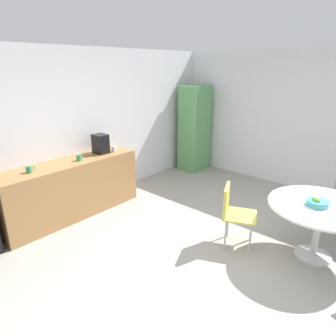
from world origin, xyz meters
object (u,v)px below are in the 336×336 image
at_px(mug_green, 79,158).
at_px(fruit_bowl, 317,203).
at_px(coffee_maker, 101,144).
at_px(mug_red, 114,149).
at_px(round_table, 320,213).
at_px(mug_white, 29,169).
at_px(chair_yellow, 233,209).
at_px(locker_cabinet, 194,129).

bearing_deg(mug_green, fruit_bowl, -70.05).
relative_size(fruit_bowl, mug_green, 1.96).
bearing_deg(coffee_maker, mug_red, -24.67).
bearing_deg(round_table, mug_white, 121.30).
distance_m(chair_yellow, mug_green, 2.45).
bearing_deg(locker_cabinet, round_table, -118.94).
bearing_deg(mug_red, mug_white, 178.05).
height_order(fruit_bowl, mug_white, mug_white).
bearing_deg(fruit_bowl, chair_yellow, 111.72).
distance_m(chair_yellow, mug_red, 2.31).
bearing_deg(mug_red, chair_yellow, -87.20).
height_order(mug_white, coffee_maker, coffee_maker).
xyz_separation_m(mug_green, mug_red, (0.68, -0.01, 0.00)).
distance_m(fruit_bowl, mug_green, 3.39).
xyz_separation_m(chair_yellow, mug_white, (-1.56, 2.32, 0.43)).
xyz_separation_m(round_table, chair_yellow, (-0.42, 0.95, -0.09)).
bearing_deg(mug_green, locker_cabinet, -0.30).
bearing_deg(chair_yellow, round_table, -65.89).
relative_size(fruit_bowl, mug_red, 1.96).
height_order(locker_cabinet, chair_yellow, locker_cabinet).
bearing_deg(mug_red, locker_cabinet, -0.17).
xyz_separation_m(locker_cabinet, fruit_bowl, (-1.84, -3.17, -0.18)).
bearing_deg(chair_yellow, coffee_maker, 97.56).
distance_m(chair_yellow, fruit_bowl, 1.00).
xyz_separation_m(fruit_bowl, mug_white, (-1.92, 3.22, 0.18)).
bearing_deg(mug_red, round_table, -80.56).
bearing_deg(coffee_maker, mug_white, -178.00).
relative_size(round_table, fruit_bowl, 4.89).
bearing_deg(coffee_maker, round_table, -77.44).
distance_m(mug_red, coffee_maker, 0.25).
relative_size(chair_yellow, mug_green, 6.43).
bearing_deg(round_table, mug_red, 99.44).
relative_size(round_table, coffee_maker, 3.87).
distance_m(fruit_bowl, mug_white, 3.76).
height_order(mug_white, mug_red, same).
bearing_deg(fruit_bowl, locker_cabinet, 59.86).
xyz_separation_m(round_table, mug_red, (-0.54, 3.22, 0.34)).
xyz_separation_m(mug_red, coffee_maker, (-0.20, 0.09, 0.11)).
distance_m(round_table, mug_white, 3.84).
xyz_separation_m(chair_yellow, fruit_bowl, (0.36, -0.90, 0.25)).
bearing_deg(round_table, coffee_maker, 102.56).
relative_size(mug_green, coffee_maker, 0.40).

